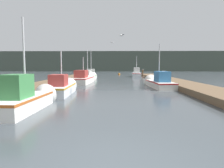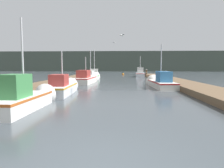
# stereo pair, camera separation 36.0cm
# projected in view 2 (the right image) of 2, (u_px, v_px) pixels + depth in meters

# --- Properties ---
(dock_left) EXTENTS (2.78, 40.00, 0.41)m
(dock_left) POSITION_uv_depth(u_px,v_px,m) (55.00, 83.00, 19.96)
(dock_left) COLOR brown
(dock_left) RESTS_ON ground_plane
(dock_right) EXTENTS (2.78, 40.00, 0.41)m
(dock_right) POSITION_uv_depth(u_px,v_px,m) (182.00, 84.00, 19.34)
(dock_right) COLOR brown
(dock_right) RESTS_ON ground_plane
(distant_shore_ridge) EXTENTS (120.00, 16.00, 7.10)m
(distant_shore_ridge) POSITION_uv_depth(u_px,v_px,m) (121.00, 62.00, 77.58)
(distant_shore_ridge) COLOR #424C42
(distant_shore_ridge) RESTS_ON ground_plane
(fishing_boat_0) EXTENTS (1.42, 4.58, 4.33)m
(fishing_boat_0) POSITION_uv_depth(u_px,v_px,m) (25.00, 98.00, 9.01)
(fishing_boat_0) COLOR silver
(fishing_boat_0) RESTS_ON ground_plane
(fishing_boat_1) EXTENTS (1.61, 5.21, 3.29)m
(fishing_boat_1) POSITION_uv_depth(u_px,v_px,m) (63.00, 87.00, 14.14)
(fishing_boat_1) COLOR silver
(fishing_boat_1) RESTS_ON ground_plane
(fishing_boat_2) EXTENTS (1.82, 6.23, 4.34)m
(fishing_boat_2) POSITION_uv_depth(u_px,v_px,m) (160.00, 82.00, 18.42)
(fishing_boat_2) COLOR silver
(fishing_boat_2) RESTS_ON ground_plane
(fishing_boat_3) EXTENTS (2.00, 6.25, 3.40)m
(fishing_boat_3) POSITION_uv_depth(u_px,v_px,m) (86.00, 79.00, 22.92)
(fishing_boat_3) COLOR silver
(fishing_boat_3) RESTS_ON ground_plane
(fishing_boat_4) EXTENTS (2.00, 5.76, 4.52)m
(fishing_boat_4) POSITION_uv_depth(u_px,v_px,m) (91.00, 77.00, 27.48)
(fishing_boat_4) COLOR silver
(fishing_boat_4) RESTS_ON ground_plane
(fishing_boat_5) EXTENTS (1.99, 5.14, 4.89)m
(fishing_boat_5) POSITION_uv_depth(u_px,v_px,m) (95.00, 75.00, 31.86)
(fishing_boat_5) COLOR silver
(fishing_boat_5) RESTS_ON ground_plane
(fishing_boat_6) EXTENTS (1.75, 4.88, 4.00)m
(fishing_boat_6) POSITION_uv_depth(u_px,v_px,m) (140.00, 74.00, 35.80)
(fishing_boat_6) COLOR silver
(fishing_boat_6) RESTS_ON ground_plane
(mooring_piling_0) EXTENTS (0.31, 0.31, 1.30)m
(mooring_piling_0) POSITION_uv_depth(u_px,v_px,m) (146.00, 73.00, 36.86)
(mooring_piling_0) COLOR #473523
(mooring_piling_0) RESTS_ON ground_plane
(mooring_piling_1) EXTENTS (0.27, 0.27, 1.43)m
(mooring_piling_1) POSITION_uv_depth(u_px,v_px,m) (166.00, 78.00, 20.14)
(mooring_piling_1) COLOR #473523
(mooring_piling_1) RESTS_ON ground_plane
(mooring_piling_2) EXTENTS (0.31, 0.31, 1.13)m
(mooring_piling_2) POSITION_uv_depth(u_px,v_px,m) (87.00, 75.00, 29.49)
(mooring_piling_2) COLOR #473523
(mooring_piling_2) RESTS_ON ground_plane
(mooring_piling_3) EXTENTS (0.33, 0.33, 1.34)m
(mooring_piling_3) POSITION_uv_depth(u_px,v_px,m) (94.00, 72.00, 38.55)
(mooring_piling_3) COLOR #473523
(mooring_piling_3) RESTS_ON ground_plane
(channel_buoy) EXTENTS (0.48, 0.48, 0.98)m
(channel_buoy) POSITION_uv_depth(u_px,v_px,m) (123.00, 74.00, 43.10)
(channel_buoy) COLOR #BF6513
(channel_buoy) RESTS_ON ground_plane
(seagull_lead) EXTENTS (0.42, 0.51, 0.12)m
(seagull_lead) POSITION_uv_depth(u_px,v_px,m) (122.00, 35.00, 13.22)
(seagull_lead) COLOR white
(seagull_1) EXTENTS (0.49, 0.45, 0.12)m
(seagull_1) POSITION_uv_depth(u_px,v_px,m) (114.00, 42.00, 20.12)
(seagull_1) COLOR white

